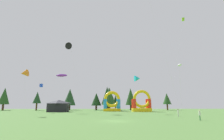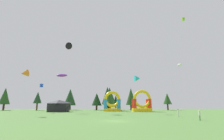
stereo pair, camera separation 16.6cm
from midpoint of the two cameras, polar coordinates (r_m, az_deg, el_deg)
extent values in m
plane|color=#5B8C42|center=(26.70, 0.96, -17.36)|extent=(120.00, 120.00, 0.00)
cone|color=orange|center=(45.53, -28.08, -1.00)|extent=(1.86, 1.81, 1.95)
cylinder|color=silver|center=(46.59, -27.78, -7.44)|extent=(0.13, 3.52, 9.98)
cylinder|color=silver|center=(29.85, 16.85, 9.02)|extent=(4.99, 1.19, 25.88)
ellipsoid|color=purple|center=(53.54, -16.92, -1.83)|extent=(3.64, 2.89, 1.40)
cylinder|color=silver|center=(53.36, -15.61, -7.99)|extent=(2.76, 1.63, 11.31)
cone|color=black|center=(58.65, -14.32, 7.98)|extent=(2.80, 2.95, 2.76)
cylinder|color=silver|center=(54.98, -12.23, -2.65)|extent=(5.45, 0.97, 21.98)
cube|color=blue|center=(56.12, -23.27, -5.25)|extent=(0.87, 0.87, 0.46)
cube|color=blue|center=(56.17, -23.23, -4.69)|extent=(0.87, 0.87, 0.46)
cylinder|color=silver|center=(55.09, -22.43, -9.24)|extent=(2.66, 0.70, 8.26)
ellipsoid|color=white|center=(36.64, 22.54, 1.65)|extent=(1.65, 2.50, 0.87)
cylinder|color=silver|center=(38.17, 22.91, -6.82)|extent=(1.56, 4.34, 10.52)
cone|color=#19B7CC|center=(47.65, 8.98, -2.94)|extent=(1.86, 1.96, 1.82)
cylinder|color=silver|center=(45.30, 9.94, -8.66)|extent=(0.51, 3.94, 9.75)
cube|color=#8CD826|center=(53.68, 23.68, 15.70)|extent=(0.80, 0.80, 0.36)
cube|color=#8CD826|center=(53.87, 23.64, 16.11)|extent=(0.80, 0.80, 0.36)
cylinder|color=silver|center=(48.96, 21.55, 1.78)|extent=(5.53, 1.86, 26.65)
cylinder|color=silver|center=(37.80, 22.25, -14.26)|extent=(0.16, 0.16, 0.76)
cylinder|color=silver|center=(37.66, 22.17, -14.28)|extent=(0.16, 0.16, 0.76)
cylinder|color=silver|center=(37.70, 22.13, -13.24)|extent=(0.38, 0.38, 0.60)
sphere|color=brown|center=(37.68, 22.08, -12.63)|extent=(0.21, 0.21, 0.21)
cylinder|color=#33723F|center=(31.00, 28.37, -14.48)|extent=(0.16, 0.16, 0.80)
cylinder|color=#33723F|center=(31.15, 28.44, -14.46)|extent=(0.16, 0.16, 0.80)
cylinder|color=silver|center=(31.03, 28.28, -13.16)|extent=(0.40, 0.40, 0.63)
sphere|color=beige|center=(31.01, 28.20, -12.39)|extent=(0.22, 0.22, 0.22)
cube|color=yellow|center=(58.97, 10.34, -13.46)|extent=(6.28, 4.20, 1.16)
cylinder|color=red|center=(56.98, 8.02, -11.47)|extent=(1.18, 1.18, 3.10)
cylinder|color=red|center=(58.04, 13.09, -11.29)|extent=(1.18, 1.18, 3.10)
cylinder|color=red|center=(59.96, 7.53, -11.48)|extent=(1.18, 1.18, 3.10)
cylinder|color=red|center=(60.97, 12.37, -11.32)|extent=(1.18, 1.18, 3.10)
torus|color=yellow|center=(57.48, 10.52, -9.85)|extent=(6.05, 0.94, 6.05)
cube|color=yellow|center=(61.76, 0.12, -13.66)|extent=(6.09, 4.65, 0.92)
cylinder|color=#268CD8|center=(60.02, -2.17, -11.69)|extent=(1.30, 1.30, 3.32)
cylinder|color=#268CD8|center=(60.17, 2.49, -11.69)|extent=(1.30, 1.30, 3.32)
cylinder|color=#268CD8|center=(63.37, -2.14, -11.69)|extent=(1.30, 1.30, 3.32)
cylinder|color=#268CD8|center=(63.51, 2.28, -11.68)|extent=(1.30, 1.30, 3.32)
torus|color=yellow|center=(60.07, 0.16, -10.12)|extent=(5.83, 1.04, 5.83)
cube|color=black|center=(58.53, -18.00, -12.33)|extent=(6.25, 4.42, 2.75)
pyramid|color=#3F3F47|center=(58.52, -17.88, -10.42)|extent=(6.25, 4.42, 1.15)
cylinder|color=#4C331E|center=(80.92, -33.53, -10.78)|extent=(0.75, 0.75, 2.37)
cone|color=#234C1E|center=(80.96, -33.17, -7.57)|extent=(4.14, 4.14, 6.74)
cylinder|color=#4C331E|center=(73.59, -24.63, -11.58)|extent=(0.58, 0.58, 2.78)
cone|color=#1E4221|center=(73.62, -24.38, -8.70)|extent=(3.22, 3.22, 4.65)
cylinder|color=#4C331E|center=(73.71, -14.48, -12.57)|extent=(0.93, 0.93, 1.94)
cone|color=#1E4221|center=(73.74, -14.31, -9.11)|extent=(5.16, 5.16, 6.97)
cylinder|color=#4C331E|center=(71.26, -5.34, -12.96)|extent=(0.76, 0.76, 1.86)
cone|color=#193819|center=(71.26, -5.28, -10.09)|extent=(4.23, 4.23, 5.29)
cylinder|color=#4C331E|center=(70.31, -1.56, -12.76)|extent=(0.83, 0.83, 2.52)
cone|color=#193819|center=(70.38, -1.54, -8.78)|extent=(4.61, 4.61, 7.24)
cylinder|color=#4C331E|center=(68.48, -0.84, -12.94)|extent=(1.04, 1.04, 2.17)
cone|color=#234C1E|center=(68.53, -0.82, -9.04)|extent=(5.78, 5.78, 7.16)
cylinder|color=#4C331E|center=(71.93, 1.41, -13.10)|extent=(0.48, 0.48, 1.59)
cone|color=#1E4221|center=(71.91, 1.40, -10.57)|extent=(2.69, 2.69, 4.75)
cylinder|color=#4C331E|center=(72.55, 6.76, -12.82)|extent=(0.81, 0.81, 2.07)
cone|color=#234C1E|center=(72.59, 6.67, -9.16)|extent=(4.49, 4.49, 7.23)
cylinder|color=#4C331E|center=(73.38, 18.91, -12.15)|extent=(0.62, 0.62, 2.39)
cone|color=#234C1E|center=(73.39, 18.73, -9.45)|extent=(3.47, 3.47, 4.55)
camera|label=1|loc=(0.08, -89.88, -0.02)|focal=26.27mm
camera|label=2|loc=(0.08, 90.12, 0.02)|focal=26.27mm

